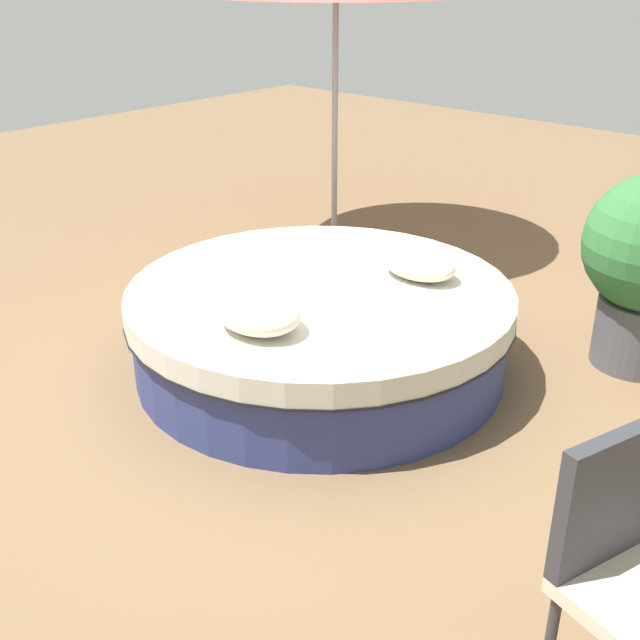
{
  "coord_description": "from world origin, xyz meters",
  "views": [
    {
      "loc": [
        2.9,
        -3.23,
        2.37
      ],
      "look_at": [
        0.0,
        0.0,
        0.32
      ],
      "focal_mm": 44.38,
      "sensor_mm": 36.0,
      "label": 1
    }
  ],
  "objects": [
    {
      "name": "round_bed",
      "position": [
        0.0,
        0.0,
        0.28
      ],
      "size": [
        2.33,
        2.33,
        0.54
      ],
      "color": "navy",
      "rests_on": "ground_plane"
    },
    {
      "name": "throw_pillow_0",
      "position": [
        0.14,
        -0.65,
        0.64
      ],
      "size": [
        0.5,
        0.39,
        0.2
      ],
      "primitive_type": "ellipsoid",
      "color": "beige",
      "rests_on": "round_bed"
    },
    {
      "name": "ground_plane",
      "position": [
        0.0,
        0.0,
        0.0
      ],
      "size": [
        16.0,
        16.0,
        0.0
      ],
      "primitive_type": "plane",
      "color": "brown"
    },
    {
      "name": "throw_pillow_1",
      "position": [
        0.34,
        0.52,
        0.63
      ],
      "size": [
        0.49,
        0.33,
        0.18
      ],
      "primitive_type": "ellipsoid",
      "color": "beige",
      "rests_on": "round_bed"
    },
    {
      "name": "patio_chair",
      "position": [
        2.33,
        -1.03,
        0.56
      ],
      "size": [
        0.63,
        0.64,
        0.98
      ],
      "rotation": [
        0.0,
        0.0,
        4.42
      ],
      "color": "#333338",
      "rests_on": "ground_plane"
    }
  ]
}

